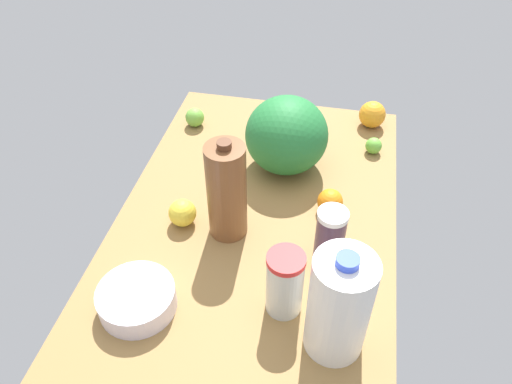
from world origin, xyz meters
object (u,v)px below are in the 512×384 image
at_px(watermelon, 287,135).
at_px(orange_near_front, 330,201).
at_px(mixing_bowl, 137,299).
at_px(lime_loose, 195,117).
at_px(shaker_bottle, 330,238).
at_px(milk_jug, 339,306).
at_px(lime_by_jug, 374,146).
at_px(tumbler_cup, 285,283).
at_px(lemon_beside_bowl, 182,213).
at_px(chocolate_milk_jug, 227,191).
at_px(orange_far_back, 372,114).

xyz_separation_m(watermelon, orange_near_front, (-0.17, -0.15, -0.08)).
height_order(mixing_bowl, lime_loose, lime_loose).
relative_size(shaker_bottle, orange_near_front, 2.42).
distance_m(milk_jug, lime_by_jug, 0.71).
height_order(tumbler_cup, lemon_beside_bowl, tumbler_cup).
xyz_separation_m(milk_jug, lemon_beside_bowl, (0.28, 0.43, -0.10)).
height_order(orange_near_front, lime_loose, orange_near_front).
relative_size(chocolate_milk_jug, lemon_beside_bowl, 3.92).
distance_m(chocolate_milk_jug, lemon_beside_bowl, 0.16).
distance_m(tumbler_cup, orange_far_back, 0.80).
distance_m(milk_jug, lemon_beside_bowl, 0.52).
bearing_deg(watermelon, lemon_beside_bowl, 142.03).
xyz_separation_m(tumbler_cup, watermelon, (0.51, 0.08, 0.03)).
xyz_separation_m(mixing_bowl, lemon_beside_bowl, (0.28, -0.02, 0.01)).
height_order(shaker_bottle, milk_jug, milk_jug).
distance_m(mixing_bowl, lime_loose, 0.74).
bearing_deg(lime_loose, orange_near_front, -123.61).
distance_m(watermelon, orange_near_front, 0.24).
bearing_deg(shaker_bottle, orange_near_front, 3.65).
height_order(orange_near_front, lime_by_jug, orange_near_front).
height_order(chocolate_milk_jug, lime_by_jug, chocolate_milk_jug).
height_order(milk_jug, lime_by_jug, milk_jug).
distance_m(shaker_bottle, orange_far_back, 0.63).
xyz_separation_m(watermelon, lemon_beside_bowl, (-0.30, 0.23, -0.08)).
bearing_deg(watermelon, mixing_bowl, 156.48).
relative_size(lime_loose, lime_by_jug, 1.23).
relative_size(shaker_bottle, orange_far_back, 1.94).
bearing_deg(lime_by_jug, tumbler_cup, 163.78).
bearing_deg(lemon_beside_bowl, chocolate_milk_jug, -90.10).
distance_m(lime_loose, lime_by_jug, 0.60).
xyz_separation_m(shaker_bottle, chocolate_milk_jug, (0.06, 0.27, 0.05)).
xyz_separation_m(shaker_bottle, milk_jug, (-0.23, -0.04, 0.05)).
bearing_deg(tumbler_cup, chocolate_milk_jug, 41.02).
xyz_separation_m(watermelon, orange_far_back, (0.27, -0.25, -0.07)).
height_order(orange_far_back, lime_by_jug, orange_far_back).
bearing_deg(lime_loose, lemon_beside_bowl, -167.22).
bearing_deg(mixing_bowl, chocolate_milk_jug, -27.51).
relative_size(watermelon, chocolate_milk_jug, 0.83).
distance_m(milk_jug, chocolate_milk_jug, 0.42).
xyz_separation_m(milk_jug, orange_near_front, (0.41, 0.05, -0.10)).
xyz_separation_m(milk_jug, lime_by_jug, (0.70, -0.06, -0.11)).
height_order(tumbler_cup, mixing_bowl, tumbler_cup).
xyz_separation_m(chocolate_milk_jug, lemon_beside_bowl, (0.00, 0.13, -0.10)).
height_order(chocolate_milk_jug, orange_near_front, chocolate_milk_jug).
height_order(tumbler_cup, shaker_bottle, tumbler_cup).
distance_m(lemon_beside_bowl, orange_near_front, 0.41).
distance_m(shaker_bottle, watermelon, 0.39).
bearing_deg(mixing_bowl, lime_by_jug, -36.25).
height_order(mixing_bowl, lemon_beside_bowl, lemon_beside_bowl).
relative_size(tumbler_cup, chocolate_milk_jug, 0.59).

